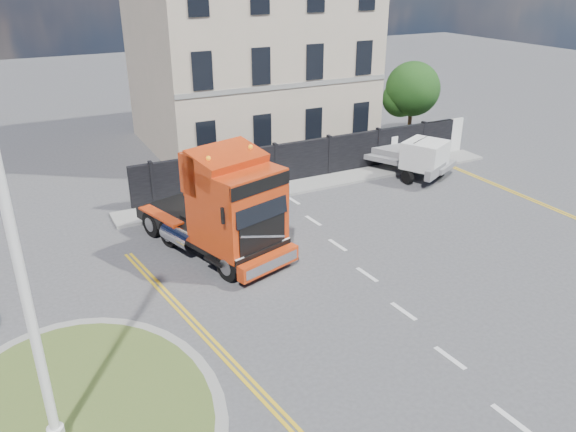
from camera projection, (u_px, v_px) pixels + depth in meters
ground at (286, 290)px, 18.52m from camera, size 120.00×120.00×0.00m
traffic_island at (78, 418)px, 13.13m from camera, size 6.80×6.80×0.17m
hoarding_fence at (321, 158)px, 28.17m from camera, size 18.80×0.25×2.00m
georgian_building at (249, 43)px, 32.10m from camera, size 12.30×10.30×12.80m
tree at (410, 91)px, 33.13m from camera, size 3.20×3.20×4.80m
pavement_far at (320, 183)px, 27.59m from camera, size 20.00×1.60×0.12m
truck at (226, 210)px, 20.04m from camera, size 4.34×7.15×4.03m
flatbed_pickup at (417, 157)px, 28.04m from camera, size 3.89×5.35×2.02m
lamppost_island at (17, 255)px, 10.49m from camera, size 0.29×0.57×9.27m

